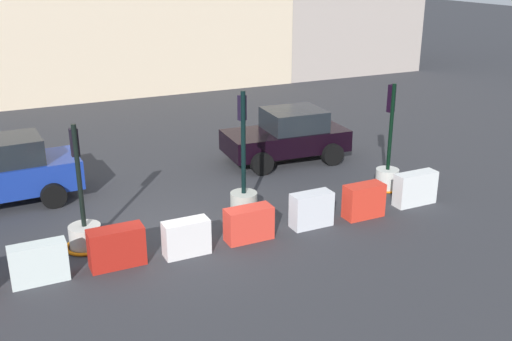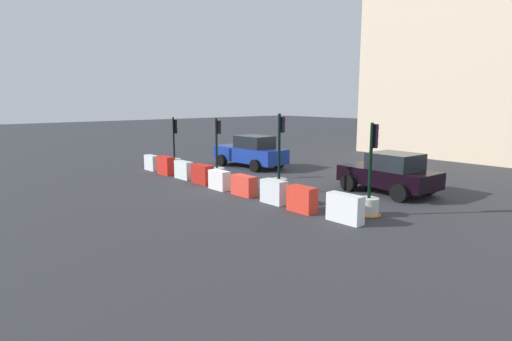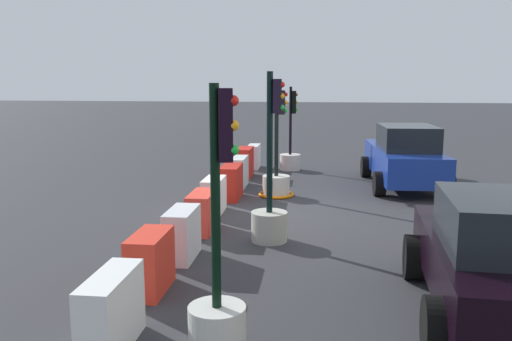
{
  "view_description": "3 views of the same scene",
  "coord_description": "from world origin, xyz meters",
  "px_view_note": "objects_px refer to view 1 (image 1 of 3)",
  "views": [
    {
      "loc": [
        -3.57,
        -12.25,
        6.16
      ],
      "look_at": [
        2.18,
        0.1,
        1.23
      ],
      "focal_mm": 41.84,
      "sensor_mm": 36.0,
      "label": 1
    },
    {
      "loc": [
        13.8,
        -10.89,
        3.66
      ],
      "look_at": [
        1.09,
        -0.02,
        0.83
      ],
      "focal_mm": 29.18,
      "sensor_mm": 36.0,
      "label": 2
    },
    {
      "loc": [
        11.69,
        1.4,
        3.01
      ],
      "look_at": [
        -0.42,
        -0.15,
        0.93
      ],
      "focal_mm": 37.66,
      "sensor_mm": 36.0,
      "label": 3
    }
  ],
  "objects_px": {
    "traffic_light_1": "(85,230)",
    "construction_barrier_2": "(39,263)",
    "car_black_sedan": "(287,136)",
    "construction_barrier_4": "(186,238)",
    "traffic_light_3": "(387,170)",
    "construction_barrier_6": "(311,210)",
    "traffic_light_2": "(244,191)",
    "construction_barrier_3": "(117,247)",
    "construction_barrier_7": "(364,201)",
    "construction_barrier_5": "(249,224)",
    "construction_barrier_8": "(415,189)"
  },
  "relations": [
    {
      "from": "construction_barrier_7",
      "to": "construction_barrier_8",
      "type": "relative_size",
      "value": 0.87
    },
    {
      "from": "construction_barrier_6",
      "to": "car_black_sedan",
      "type": "distance_m",
      "value": 4.96
    },
    {
      "from": "traffic_light_3",
      "to": "construction_barrier_2",
      "type": "height_order",
      "value": "traffic_light_3"
    },
    {
      "from": "construction_barrier_4",
      "to": "construction_barrier_2",
      "type": "bearing_deg",
      "value": 177.89
    },
    {
      "from": "car_black_sedan",
      "to": "construction_barrier_4",
      "type": "bearing_deg",
      "value": -136.38
    },
    {
      "from": "traffic_light_2",
      "to": "construction_barrier_5",
      "type": "xyz_separation_m",
      "value": [
        -0.49,
        -1.41,
        -0.21
      ]
    },
    {
      "from": "car_black_sedan",
      "to": "construction_barrier_8",
      "type": "bearing_deg",
      "value": -73.6
    },
    {
      "from": "construction_barrier_6",
      "to": "traffic_light_2",
      "type": "bearing_deg",
      "value": 130.35
    },
    {
      "from": "construction_barrier_8",
      "to": "construction_barrier_5",
      "type": "bearing_deg",
      "value": -179.28
    },
    {
      "from": "construction_barrier_4",
      "to": "construction_barrier_6",
      "type": "xyz_separation_m",
      "value": [
        3.18,
        0.11,
        0.03
      ]
    },
    {
      "from": "construction_barrier_2",
      "to": "car_black_sedan",
      "type": "distance_m",
      "value": 9.24
    },
    {
      "from": "traffic_light_3",
      "to": "construction_barrier_2",
      "type": "bearing_deg",
      "value": -172.39
    },
    {
      "from": "construction_barrier_4",
      "to": "traffic_light_3",
      "type": "bearing_deg",
      "value": 12.14
    },
    {
      "from": "construction_barrier_2",
      "to": "traffic_light_3",
      "type": "bearing_deg",
      "value": 7.61
    },
    {
      "from": "traffic_light_1",
      "to": "construction_barrier_5",
      "type": "distance_m",
      "value": 3.66
    },
    {
      "from": "construction_barrier_5",
      "to": "construction_barrier_6",
      "type": "bearing_deg",
      "value": 1.08
    },
    {
      "from": "construction_barrier_2",
      "to": "car_black_sedan",
      "type": "relative_size",
      "value": 0.28
    },
    {
      "from": "traffic_light_2",
      "to": "traffic_light_3",
      "type": "xyz_separation_m",
      "value": [
        4.31,
        -0.13,
        -0.05
      ]
    },
    {
      "from": "construction_barrier_3",
      "to": "construction_barrier_7",
      "type": "height_order",
      "value": "same"
    },
    {
      "from": "construction_barrier_8",
      "to": "traffic_light_1",
      "type": "bearing_deg",
      "value": 172.31
    },
    {
      "from": "construction_barrier_7",
      "to": "construction_barrier_5",
      "type": "bearing_deg",
      "value": 179.19
    },
    {
      "from": "construction_barrier_6",
      "to": "construction_barrier_7",
      "type": "distance_m",
      "value": 1.45
    },
    {
      "from": "construction_barrier_4",
      "to": "car_black_sedan",
      "type": "bearing_deg",
      "value": 43.62
    },
    {
      "from": "construction_barrier_5",
      "to": "construction_barrier_4",
      "type": "bearing_deg",
      "value": -176.88
    },
    {
      "from": "traffic_light_1",
      "to": "traffic_light_3",
      "type": "height_order",
      "value": "traffic_light_3"
    },
    {
      "from": "construction_barrier_3",
      "to": "construction_barrier_7",
      "type": "bearing_deg",
      "value": -0.91
    },
    {
      "from": "traffic_light_2",
      "to": "construction_barrier_5",
      "type": "bearing_deg",
      "value": -109.36
    },
    {
      "from": "construction_barrier_5",
      "to": "construction_barrier_7",
      "type": "xyz_separation_m",
      "value": [
        3.11,
        -0.04,
        0.03
      ]
    },
    {
      "from": "construction_barrier_4",
      "to": "construction_barrier_8",
      "type": "xyz_separation_m",
      "value": [
        6.31,
        0.14,
        0.04
      ]
    },
    {
      "from": "construction_barrier_2",
      "to": "construction_barrier_3",
      "type": "height_order",
      "value": "construction_barrier_3"
    },
    {
      "from": "traffic_light_2",
      "to": "construction_barrier_6",
      "type": "xyz_separation_m",
      "value": [
        1.17,
        -1.37,
        -0.18
      ]
    },
    {
      "from": "traffic_light_2",
      "to": "construction_barrier_2",
      "type": "height_order",
      "value": "traffic_light_2"
    },
    {
      "from": "traffic_light_2",
      "to": "construction_barrier_5",
      "type": "height_order",
      "value": "traffic_light_2"
    },
    {
      "from": "construction_barrier_2",
      "to": "construction_barrier_3",
      "type": "relative_size",
      "value": 0.96
    },
    {
      "from": "traffic_light_1",
      "to": "construction_barrier_2",
      "type": "relative_size",
      "value": 2.57
    },
    {
      "from": "construction_barrier_8",
      "to": "construction_barrier_4",
      "type": "bearing_deg",
      "value": -178.7
    },
    {
      "from": "construction_barrier_3",
      "to": "construction_barrier_4",
      "type": "height_order",
      "value": "construction_barrier_3"
    },
    {
      "from": "construction_barrier_3",
      "to": "construction_barrier_8",
      "type": "distance_m",
      "value": 7.79
    },
    {
      "from": "construction_barrier_2",
      "to": "construction_barrier_8",
      "type": "bearing_deg",
      "value": 0.2
    },
    {
      "from": "construction_barrier_7",
      "to": "construction_barrier_4",
      "type": "bearing_deg",
      "value": -179.52
    },
    {
      "from": "traffic_light_2",
      "to": "construction_barrier_5",
      "type": "relative_size",
      "value": 2.86
    },
    {
      "from": "construction_barrier_4",
      "to": "construction_barrier_7",
      "type": "height_order",
      "value": "construction_barrier_7"
    },
    {
      "from": "traffic_light_1",
      "to": "construction_barrier_8",
      "type": "xyz_separation_m",
      "value": [
        8.25,
        -1.11,
        -0.0
      ]
    },
    {
      "from": "traffic_light_1",
      "to": "car_black_sedan",
      "type": "bearing_deg",
      "value": 26.69
    },
    {
      "from": "traffic_light_3",
      "to": "construction_barrier_4",
      "type": "relative_size",
      "value": 2.94
    },
    {
      "from": "construction_barrier_4",
      "to": "construction_barrier_6",
      "type": "relative_size",
      "value": 0.99
    },
    {
      "from": "construction_barrier_3",
      "to": "construction_barrier_5",
      "type": "relative_size",
      "value": 1.05
    },
    {
      "from": "construction_barrier_6",
      "to": "car_black_sedan",
      "type": "bearing_deg",
      "value": 68.94
    },
    {
      "from": "construction_barrier_2",
      "to": "construction_barrier_4",
      "type": "relative_size",
      "value": 1.1
    },
    {
      "from": "traffic_light_3",
      "to": "construction_barrier_7",
      "type": "height_order",
      "value": "traffic_light_3"
    }
  ]
}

